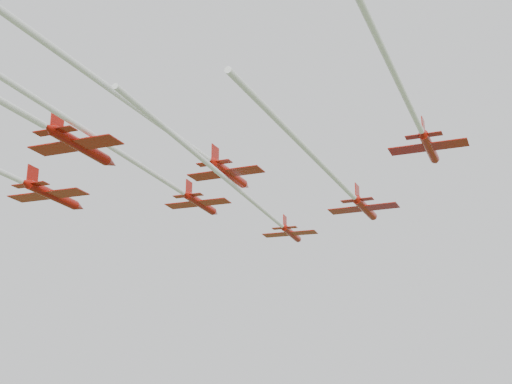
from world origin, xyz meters
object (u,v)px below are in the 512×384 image
(jet_lead, at_px, (259,207))
(jet_row3_right, at_px, (414,115))
(jet_row3_mid, at_px, (151,118))
(jet_row2_left, at_px, (151,172))
(jet_row2_right, at_px, (343,186))

(jet_lead, relative_size, jet_row3_right, 1.35)
(jet_row3_mid, height_order, jet_row3_right, jet_row3_mid)
(jet_lead, distance_m, jet_row2_left, 16.56)
(jet_lead, xyz_separation_m, jet_row2_right, (12.25, -10.17, -1.43))
(jet_lead, relative_size, jet_row3_mid, 0.88)
(jet_row2_left, xyz_separation_m, jet_row3_right, (29.21, -6.93, 0.51))
(jet_row2_right, relative_size, jet_row3_mid, 0.69)
(jet_row2_right, bearing_deg, jet_row2_left, -162.44)
(jet_row2_left, height_order, jet_row3_mid, jet_row3_mid)
(jet_row3_mid, bearing_deg, jet_row2_left, 120.32)
(jet_row2_left, bearing_deg, jet_row2_right, 14.93)
(jet_row2_right, distance_m, jet_row3_right, 14.13)
(jet_lead, xyz_separation_m, jet_row3_mid, (-2.52, -27.45, 1.12))
(jet_row2_right, bearing_deg, jet_row3_right, -45.72)
(jet_lead, relative_size, jet_row2_left, 1.05)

